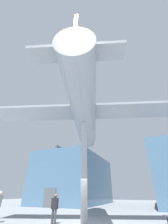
{
  "coord_description": "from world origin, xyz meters",
  "views": [
    {
      "loc": [
        4.27,
        -10.01,
        1.65
      ],
      "look_at": [
        0.0,
        0.0,
        7.57
      ],
      "focal_mm": 24.0,
      "sensor_mm": 36.0,
      "label": 1
    }
  ],
  "objects": [
    {
      "name": "glass_pavilion_left",
      "position": [
        -8.82,
        16.79,
        3.85
      ],
      "size": [
        9.44,
        15.44,
        8.29
      ],
      "color": "slate",
      "rests_on": "ground_plane"
    },
    {
      "name": "suspended_airplane",
      "position": [
        -0.1,
        0.29,
        7.59
      ],
      "size": [
        14.66,
        14.62,
        3.47
      ],
      "rotation": [
        0.0,
        0.0,
        0.34
      ],
      "color": "#93999E",
      "rests_on": "support_pylon_central"
    },
    {
      "name": "visitor_person",
      "position": [
        -1.8,
        -0.51,
        0.93
      ],
      "size": [
        0.43,
        0.28,
        1.63
      ],
      "rotation": [
        0.0,
        0.0,
        3.31
      ],
      "color": "#383842",
      "rests_on": "ground_plane"
    },
    {
      "name": "support_pylon_central",
      "position": [
        0.0,
        0.0,
        3.3
      ],
      "size": [
        0.43,
        0.43,
        6.6
      ],
      "color": "#B7B7BC",
      "rests_on": "ground_plane"
    }
  ]
}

